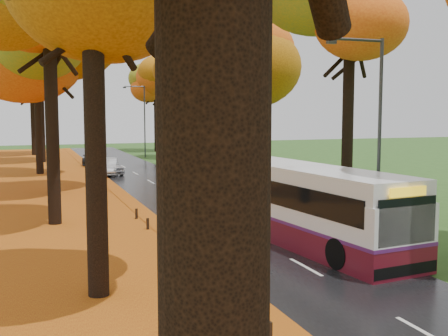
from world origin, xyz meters
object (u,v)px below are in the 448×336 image
streetlamp_mid (202,118)px  car_dark (93,157)px  car_white (107,166)px  car_silver (108,167)px  bus (302,202)px  streetlamp_near (374,125)px  streetlamp_far (142,115)px

streetlamp_mid → car_dark: streetlamp_mid is taller
car_white → car_silver: 0.46m
bus → car_white: bearing=92.2°
streetlamp_near → car_silver: size_ratio=1.90×
streetlamp_near → car_white: size_ratio=2.01×
streetlamp_near → streetlamp_mid: same height
streetlamp_far → bus: bearing=-93.1°
car_white → car_dark: size_ratio=0.85×
streetlamp_mid → car_silver: size_ratio=1.90×
streetlamp_mid → car_silver: streetlamp_mid is taller
car_silver → car_dark: size_ratio=0.90×
bus → streetlamp_far: bearing=80.6°
bus → car_white: size_ratio=2.97×
car_silver → streetlamp_near: bearing=-66.1°
streetlamp_near → streetlamp_mid: size_ratio=1.00×
streetlamp_far → bus: streetlamp_far is taller
streetlamp_near → streetlamp_mid: bearing=90.0°
bus → car_silver: 26.30m
streetlamp_mid → streetlamp_far: size_ratio=1.00×
streetlamp_mid → bus: 20.94m
streetlamp_near → bus: size_ratio=0.68×
streetlamp_mid → bus: (-2.31, -20.58, -3.08)m
bus → car_dark: 35.86m
streetlamp_near → bus: streetlamp_near is taller
streetlamp_near → streetlamp_mid: 22.00m
car_white → car_dark: bearing=74.0°
car_white → car_silver: car_silver is taller
streetlamp_mid → streetlamp_far: (0.00, 22.00, 0.00)m
streetlamp_mid → car_white: size_ratio=2.01×
streetlamp_far → car_silver: streetlamp_far is taller
streetlamp_near → car_dark: streetlamp_near is taller
streetlamp_far → car_white: size_ratio=2.01×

